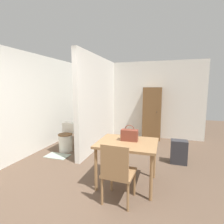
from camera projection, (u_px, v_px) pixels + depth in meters
The scene contains 11 objects.
ground_plane at pixel (64, 213), 2.33m from camera, with size 16.00×16.00×0.00m, color brown.
wall_back at pixel (129, 100), 6.01m from camera, with size 4.85×0.12×2.50m.
wall_left at pixel (39, 103), 4.64m from camera, with size 0.12×5.02×2.50m.
partition_wall at pixel (99, 102), 4.89m from camera, with size 0.12×2.60×2.50m.
dining_table at pixel (127, 147), 2.96m from camera, with size 0.99×0.81×0.75m.
wooden_chair at pixel (117, 171), 2.47m from camera, with size 0.46×0.46×0.90m.
toilet at pixel (67, 139), 4.64m from camera, with size 0.37×0.52×0.71m.
handbag at pixel (129, 135), 3.00m from camera, with size 0.29×0.13×0.28m.
wooden_cabinet at pixel (152, 114), 5.57m from camera, with size 0.56×0.41×1.67m.
bath_mat at pixel (57, 156), 4.27m from camera, with size 0.57×0.35×0.01m.
space_heater at pixel (179, 152), 3.83m from camera, with size 0.35×0.23×0.52m.
Camera 1 is at (1.24, -1.83, 1.67)m, focal length 28.00 mm.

